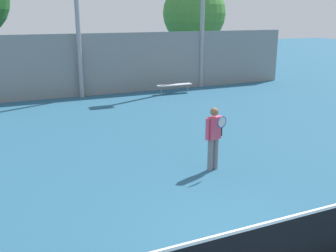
{
  "coord_description": "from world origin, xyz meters",
  "views": [
    {
      "loc": [
        -3.6,
        -4.2,
        3.99
      ],
      "look_at": [
        0.76,
        5.43,
        0.98
      ],
      "focal_mm": 42.0,
      "sensor_mm": 36.0,
      "label": 1
    }
  ],
  "objects_px": {
    "bench_courtside_far": "(175,85)",
    "tree_dark_dense": "(194,13)",
    "tennis_net": "(268,249)",
    "tennis_player": "(214,135)"
  },
  "relations": [
    {
      "from": "bench_courtside_far",
      "to": "tree_dark_dense",
      "type": "bearing_deg",
      "value": 54.27
    },
    {
      "from": "tennis_player",
      "to": "bench_courtside_far",
      "type": "distance_m",
      "value": 10.56
    },
    {
      "from": "tennis_net",
      "to": "tennis_player",
      "type": "relative_size",
      "value": 6.11
    },
    {
      "from": "bench_courtside_far",
      "to": "tree_dark_dense",
      "type": "xyz_separation_m",
      "value": [
        4.2,
        5.83,
        3.62
      ]
    },
    {
      "from": "tree_dark_dense",
      "to": "tennis_player",
      "type": "bearing_deg",
      "value": -116.21
    },
    {
      "from": "bench_courtside_far",
      "to": "tree_dark_dense",
      "type": "relative_size",
      "value": 0.31
    },
    {
      "from": "tennis_net",
      "to": "tennis_player",
      "type": "height_order",
      "value": "tennis_player"
    },
    {
      "from": "tennis_net",
      "to": "bench_courtside_far",
      "type": "distance_m",
      "value": 15.04
    },
    {
      "from": "tennis_player",
      "to": "tennis_net",
      "type": "bearing_deg",
      "value": -124.43
    },
    {
      "from": "tennis_player",
      "to": "bench_courtside_far",
      "type": "relative_size",
      "value": 0.89
    }
  ]
}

